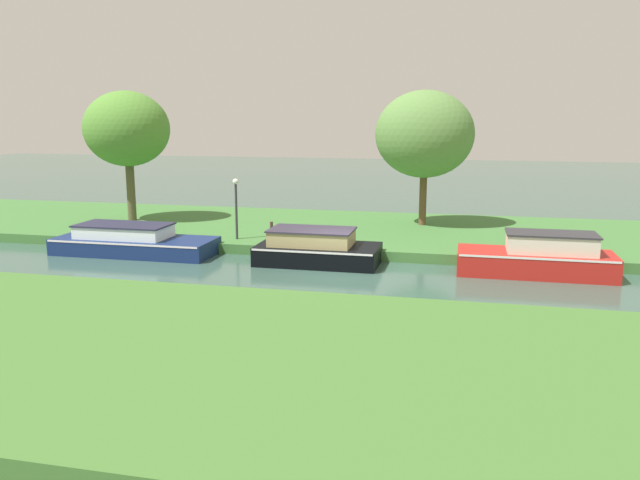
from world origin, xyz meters
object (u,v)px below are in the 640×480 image
(red_cruiser, at_px, (539,258))
(lamp_post, at_px, (236,201))
(mooring_post_near, at_px, (272,233))
(black_barge, at_px, (316,249))
(willow_tree_centre, at_px, (424,135))
(navy_narrowboat, at_px, (133,242))
(willow_tree_left, at_px, (127,129))

(red_cruiser, bearing_deg, lamp_post, 170.72)
(mooring_post_near, bearing_deg, red_cruiser, -7.33)
(black_barge, distance_m, red_cruiser, 7.93)
(willow_tree_centre, bearing_deg, red_cruiser, -56.99)
(navy_narrowboat, distance_m, red_cruiser, 15.51)
(black_barge, xyz_separation_m, lamp_post, (-3.86, 1.93, 1.46))
(navy_narrowboat, height_order, willow_tree_centre, willow_tree_centre)
(red_cruiser, bearing_deg, mooring_post_near, 172.67)
(red_cruiser, xyz_separation_m, willow_tree_centre, (-4.51, 6.95, 3.99))
(willow_tree_left, bearing_deg, mooring_post_near, -25.32)
(black_barge, bearing_deg, red_cruiser, 0.00)
(black_barge, relative_size, willow_tree_left, 0.73)
(lamp_post, bearing_deg, red_cruiser, -9.28)
(red_cruiser, height_order, lamp_post, lamp_post)
(navy_narrowboat, height_order, mooring_post_near, mooring_post_near)
(willow_tree_left, bearing_deg, willow_tree_centre, 6.81)
(red_cruiser, xyz_separation_m, lamp_post, (-11.79, 1.93, 1.40))
(lamp_post, bearing_deg, navy_narrowboat, -152.60)
(lamp_post, xyz_separation_m, mooring_post_near, (1.71, -0.63, -1.17))
(willow_tree_centre, height_order, lamp_post, willow_tree_centre)
(willow_tree_left, xyz_separation_m, lamp_post, (6.71, -3.35, -2.79))
(black_barge, distance_m, willow_tree_centre, 8.74)
(navy_narrowboat, bearing_deg, willow_tree_centre, 32.29)
(red_cruiser, height_order, willow_tree_centre, willow_tree_centre)
(navy_narrowboat, xyz_separation_m, lamp_post, (3.72, 1.93, 1.52))
(navy_narrowboat, height_order, willow_tree_left, willow_tree_left)
(navy_narrowboat, relative_size, willow_tree_left, 1.04)
(black_barge, height_order, red_cruiser, red_cruiser)
(black_barge, height_order, willow_tree_left, willow_tree_left)
(black_barge, relative_size, willow_tree_centre, 0.73)
(red_cruiser, bearing_deg, willow_tree_left, 164.08)
(black_barge, height_order, lamp_post, lamp_post)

